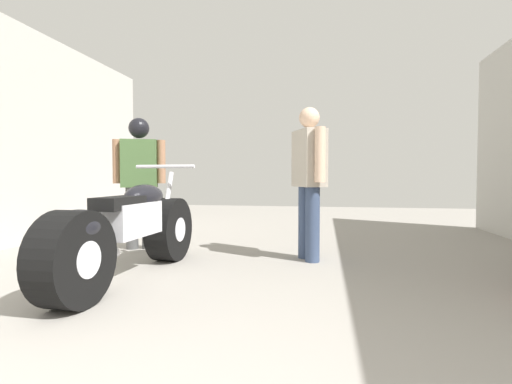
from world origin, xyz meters
The scene contains 4 objects.
ground_plane centered at (0.00, 3.23, 0.00)m, with size 15.90×15.90×0.00m, color gray.
motorcycle_maroon_cruiser centered at (-1.05, 2.52, 0.42)m, with size 0.65×2.21×1.03m.
mechanic_in_blue centered at (0.46, 3.61, 0.93)m, with size 0.40×0.64×1.65m.
mechanic_with_helmet centered at (-1.65, 3.89, 0.98)m, with size 0.63×0.37×1.63m.
Camera 1 is at (0.63, -0.52, 0.90)m, focal length 26.67 mm.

